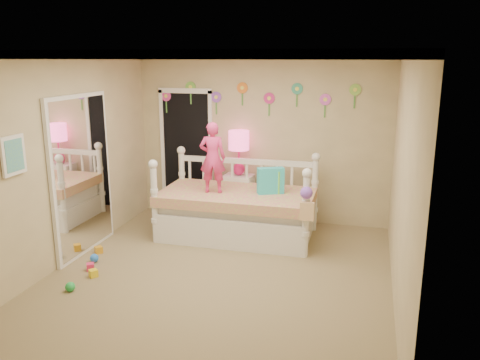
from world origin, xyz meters
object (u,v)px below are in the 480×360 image
(daybed, at_px, (237,196))
(nightstand, at_px, (239,198))
(table_lamp, at_px, (239,146))
(child, at_px, (213,158))

(daybed, height_order, nightstand, daybed)
(nightstand, xyz_separation_m, table_lamp, (-0.00, 0.00, 0.84))
(nightstand, bearing_deg, table_lamp, -177.49)
(child, distance_m, table_lamp, 0.84)
(daybed, relative_size, nightstand, 3.01)
(table_lamp, bearing_deg, daybed, -76.62)
(daybed, distance_m, table_lamp, 0.94)
(child, distance_m, nightstand, 1.17)
(child, bearing_deg, daybed, -168.67)
(child, xyz_separation_m, table_lamp, (0.16, 0.83, 0.03))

